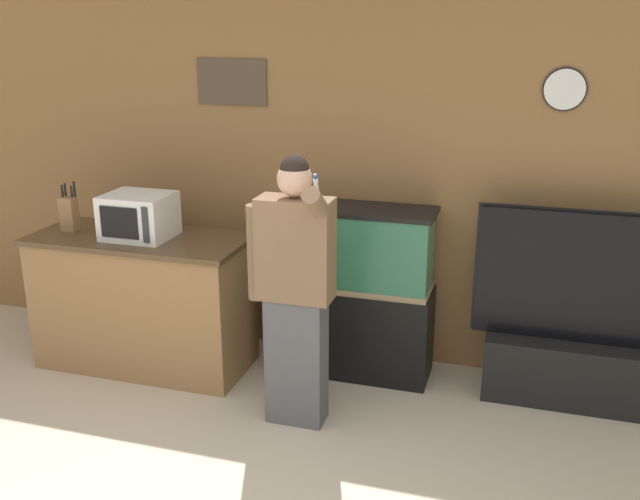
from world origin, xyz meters
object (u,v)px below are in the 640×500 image
counter_island (144,301)px  person_standing (294,289)px  tv_on_stand (573,347)px  microwave (139,216)px  knife_block (69,213)px  aquarium_on_stand (357,292)px

counter_island → person_standing: (1.27, -0.42, 0.39)m
counter_island → tv_on_stand: bearing=6.5°
microwave → counter_island: bearing=146.4°
microwave → tv_on_stand: (2.88, 0.34, -0.74)m
knife_block → aquarium_on_stand: 2.09m
microwave → aquarium_on_stand: (1.45, 0.33, -0.51)m
counter_island → knife_block: (-0.53, -0.01, 0.60)m
knife_block → tv_on_stand: bearing=5.7°
knife_block → microwave: bearing=0.1°
counter_island → person_standing: size_ratio=0.91×
knife_block → aquarium_on_stand: bearing=9.4°
microwave → tv_on_stand: 2.99m
knife_block → aquarium_on_stand: size_ratio=0.29×
aquarium_on_stand → counter_island: bearing=-167.9°
counter_island → person_standing: person_standing is taller
counter_island → person_standing: 1.39m
counter_island → aquarium_on_stand: aquarium_on_stand is taller
knife_block → person_standing: 1.86m
aquarium_on_stand → tv_on_stand: bearing=0.6°
aquarium_on_stand → tv_on_stand: tv_on_stand is taller
aquarium_on_stand → tv_on_stand: size_ratio=0.91×
microwave → knife_block: size_ratio=1.26×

